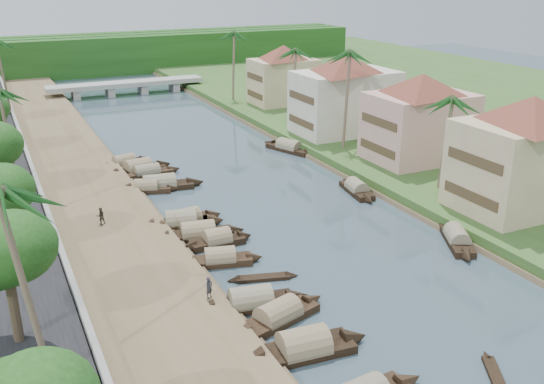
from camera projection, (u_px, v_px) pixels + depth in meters
name	position (u px, v px, depth m)	size (l,w,h in m)	color
ground	(328.00, 248.00, 49.91)	(220.00, 220.00, 0.00)	#364851
left_bank	(87.00, 196.00, 60.16)	(10.00, 180.00, 0.80)	brown
right_bank	(378.00, 151.00, 74.33)	(16.00, 180.00, 1.20)	#2F5421
retaining_wall	(41.00, 194.00, 58.13)	(0.40, 180.00, 1.10)	gray
treeline	(96.00, 54.00, 133.04)	(120.00, 14.00, 8.00)	#183D10
bridge	(126.00, 85.00, 110.16)	(28.00, 4.00, 2.40)	gray
building_near	(526.00, 152.00, 53.73)	(14.85, 14.85, 10.20)	#CBB988
building_mid	(420.00, 116.00, 67.75)	(14.11, 14.11, 9.70)	tan
building_far	(345.00, 93.00, 79.09)	(15.59, 15.59, 10.20)	beige
building_distant	(283.00, 74.00, 96.57)	(12.62, 12.62, 9.20)	#CBB988
sampan_1	(304.00, 348.00, 36.07)	(8.83, 2.76, 2.54)	black
sampan_2	(278.00, 317.00, 39.38)	(8.53, 4.07, 2.22)	black
sampan_3	(251.00, 302.00, 41.05)	(8.62, 3.16, 2.27)	black
sampan_4	(220.00, 259.00, 47.11)	(7.07, 3.26, 2.00)	black
sampan_5	(217.00, 240.00, 50.41)	(6.40, 1.86, 2.07)	black
sampan_6	(181.00, 223.00, 53.91)	(8.17, 3.60, 2.36)	black
sampan_7	(198.00, 234.00, 51.68)	(8.52, 3.21, 2.22)	black
sampan_8	(186.00, 221.00, 54.27)	(7.55, 2.80, 2.28)	black
sampan_9	(160.00, 185.00, 63.14)	(9.82, 3.16, 2.41)	black
sampan_10	(146.00, 188.00, 62.39)	(7.07, 3.68, 1.96)	black
sampan_11	(138.00, 169.00, 68.26)	(8.59, 3.48, 2.39)	black
sampan_12	(147.00, 173.00, 67.10)	(8.02, 1.91, 1.93)	black
sampan_13	(124.00, 163.00, 70.50)	(7.31, 3.21, 2.00)	black
sampan_14	(457.00, 239.00, 50.71)	(5.23, 8.12, 2.05)	black
sampan_15	(357.00, 189.00, 62.07)	(2.65, 7.61, 2.03)	black
sampan_16	(289.00, 148.00, 76.39)	(4.85, 9.09, 2.22)	black
canoe_0	(496.00, 379.00, 33.91)	(3.26, 4.93, 0.70)	black
canoe_1	(263.00, 278.00, 44.91)	(5.48, 2.34, 0.88)	black
canoe_2	(148.00, 176.00, 66.92)	(5.01, 1.12, 0.72)	black
palm_1	(448.00, 101.00, 57.44)	(3.20, 3.20, 10.41)	brown
palm_2	(348.00, 55.00, 70.03)	(3.20, 3.20, 12.98)	brown
palm_3	(292.00, 52.00, 84.31)	(3.20, 3.20, 11.38)	brown
palm_4	(18.00, 193.00, 28.14)	(3.20, 3.20, 12.27)	brown
palm_6	(2.00, 93.00, 61.47)	(3.20, 3.20, 10.18)	brown
palm_7	(232.00, 35.00, 97.76)	(3.20, 3.20, 12.28)	brown
palm_8	(0.00, 43.00, 86.85)	(3.20, 3.20, 12.07)	brown
tree_1	(5.00, 251.00, 33.23)	(4.92, 4.92, 7.81)	#4D402C
tree_6	(366.00, 87.00, 83.48)	(4.70, 4.70, 7.14)	#4D402C
person_near	(209.00, 287.00, 40.65)	(0.56, 0.37, 1.54)	#2C2B34
person_far	(101.00, 216.00, 52.46)	(0.74, 0.57, 1.51)	#383227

